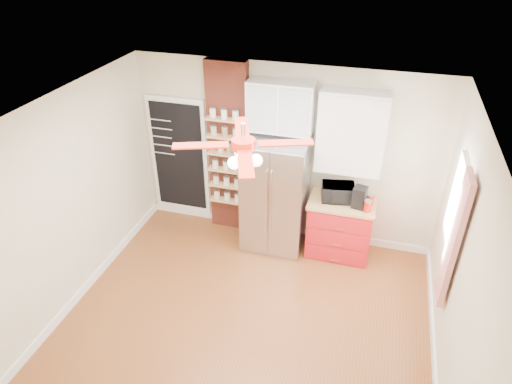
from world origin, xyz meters
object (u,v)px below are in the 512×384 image
(ceiling_fan, at_px, (243,145))
(coffee_maker, at_px, (360,197))
(fridge, at_px, (275,195))
(red_cabinet, at_px, (340,227))
(canister_left, at_px, (367,206))
(pantry_jar_oats, at_px, (221,147))
(toaster_oven, at_px, (338,192))

(ceiling_fan, bearing_deg, coffee_maker, 54.31)
(fridge, xyz_separation_m, red_cabinet, (0.97, 0.05, -0.42))
(fridge, relative_size, canister_left, 11.17)
(fridge, height_order, pantry_jar_oats, fridge)
(pantry_jar_oats, bearing_deg, ceiling_fan, -62.67)
(fridge, xyz_separation_m, canister_left, (1.32, -0.12, 0.10))
(canister_left, bearing_deg, toaster_oven, 157.67)
(toaster_oven, bearing_deg, canister_left, -33.16)
(red_cabinet, xyz_separation_m, coffee_maker, (0.23, -0.08, 0.60))
(ceiling_fan, distance_m, pantry_jar_oats, 2.26)
(red_cabinet, distance_m, canister_left, 0.65)
(red_cabinet, distance_m, coffee_maker, 0.65)
(fridge, distance_m, toaster_oven, 0.90)
(canister_left, relative_size, pantry_jar_oats, 1.28)
(toaster_oven, xyz_separation_m, pantry_jar_oats, (-1.77, 0.12, 0.41))
(fridge, xyz_separation_m, coffee_maker, (1.20, -0.03, 0.18))
(toaster_oven, xyz_separation_m, coffee_maker, (0.31, -0.10, 0.03))
(red_cabinet, xyz_separation_m, toaster_oven, (-0.08, 0.01, 0.57))
(toaster_oven, bearing_deg, ceiling_fan, -127.22)
(red_cabinet, bearing_deg, ceiling_fan, -118.71)
(red_cabinet, xyz_separation_m, pantry_jar_oats, (-1.85, 0.13, 0.98))
(ceiling_fan, xyz_separation_m, canister_left, (1.27, 1.51, -1.45))
(red_cabinet, distance_m, toaster_oven, 0.58)
(coffee_maker, height_order, pantry_jar_oats, pantry_jar_oats)
(fridge, relative_size, pantry_jar_oats, 14.25)
(coffee_maker, distance_m, pantry_jar_oats, 2.13)
(red_cabinet, xyz_separation_m, canister_left, (0.35, -0.17, 0.53))
(canister_left, bearing_deg, fridge, 175.00)
(toaster_oven, xyz_separation_m, canister_left, (0.43, -0.18, -0.05))
(fridge, relative_size, toaster_oven, 3.90)
(ceiling_fan, relative_size, coffee_maker, 4.55)
(red_cabinet, relative_size, coffee_maker, 3.05)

